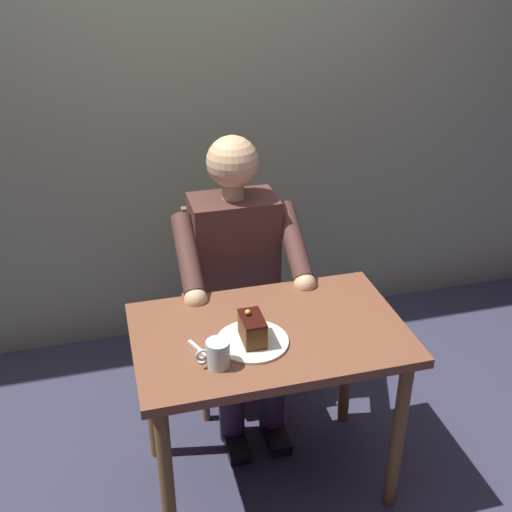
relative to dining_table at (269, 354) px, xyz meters
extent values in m
plane|color=#36354C|center=(0.00, 0.00, -0.62)|extent=(14.00, 14.00, 0.00)
cube|color=gray|center=(0.00, -1.21, 0.88)|extent=(6.40, 0.12, 3.00)
cube|color=brown|center=(0.00, 0.00, 0.09)|extent=(0.97, 0.61, 0.04)
cylinder|color=brown|center=(-0.42, 0.24, -0.27)|extent=(0.05, 0.05, 0.71)
cylinder|color=brown|center=(0.42, 0.24, -0.27)|extent=(0.05, 0.05, 0.71)
cylinder|color=brown|center=(-0.42, -0.24, -0.27)|extent=(0.05, 0.05, 0.71)
cylinder|color=brown|center=(0.42, -0.24, -0.27)|extent=(0.05, 0.05, 0.71)
cube|color=brown|center=(0.00, -0.58, -0.20)|extent=(0.42, 0.42, 0.04)
cube|color=brown|center=(0.00, -0.77, 0.05)|extent=(0.38, 0.04, 0.45)
cylinder|color=brown|center=(-0.18, -0.40, -0.41)|extent=(0.04, 0.04, 0.43)
cylinder|color=brown|center=(0.18, -0.40, -0.41)|extent=(0.04, 0.04, 0.43)
cylinder|color=brown|center=(-0.18, -0.76, -0.41)|extent=(0.04, 0.04, 0.43)
cylinder|color=brown|center=(0.18, -0.76, -0.41)|extent=(0.04, 0.04, 0.43)
cube|color=#4D2D27|center=(0.00, -0.56, 0.10)|extent=(0.36, 0.22, 0.57)
sphere|color=#D7AF7D|center=(0.00, -0.56, 0.54)|extent=(0.21, 0.21, 0.21)
cylinder|color=#D7AF7D|center=(0.00, -0.56, 0.42)|extent=(0.09, 0.09, 0.06)
cylinder|color=#4D2D27|center=(-0.22, -0.42, 0.23)|extent=(0.08, 0.33, 0.26)
sphere|color=#D7AF7D|center=(-0.22, -0.26, 0.12)|extent=(0.09, 0.09, 0.09)
cylinder|color=#4D2D27|center=(0.22, -0.42, 0.23)|extent=(0.08, 0.33, 0.26)
sphere|color=#D7AF7D|center=(0.22, -0.26, 0.12)|extent=(0.09, 0.09, 0.09)
cylinder|color=#322539|center=(-0.09, -0.44, -0.20)|extent=(0.13, 0.38, 0.14)
cylinder|color=#322539|center=(0.09, -0.44, -0.20)|extent=(0.13, 0.38, 0.14)
cylinder|color=#322539|center=(-0.09, -0.26, -0.42)|extent=(0.11, 0.11, 0.41)
cube|color=black|center=(-0.09, -0.20, -0.60)|extent=(0.09, 0.22, 0.05)
cylinder|color=#322539|center=(0.09, -0.26, -0.42)|extent=(0.11, 0.11, 0.41)
cube|color=black|center=(0.09, -0.20, -0.60)|extent=(0.09, 0.22, 0.05)
cylinder|color=silver|center=(0.08, 0.06, 0.11)|extent=(0.25, 0.25, 0.01)
cube|color=#593518|center=(0.08, 0.06, 0.16)|extent=(0.07, 0.13, 0.09)
cube|color=black|center=(0.08, 0.06, 0.21)|extent=(0.08, 0.13, 0.01)
sphere|color=gold|center=(0.09, 0.04, 0.22)|extent=(0.02, 0.02, 0.02)
cylinder|color=silver|center=(0.22, 0.15, 0.16)|extent=(0.08, 0.08, 0.10)
torus|color=silver|center=(0.27, 0.15, 0.16)|extent=(0.05, 0.01, 0.05)
cylinder|color=black|center=(0.22, 0.15, 0.20)|extent=(0.07, 0.07, 0.01)
cube|color=silver|center=(0.27, 0.04, 0.11)|extent=(0.05, 0.11, 0.01)
ellipsoid|color=silver|center=(0.27, 0.11, 0.11)|extent=(0.03, 0.04, 0.01)
camera|label=1|loc=(0.51, 1.76, 1.40)|focal=43.95mm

